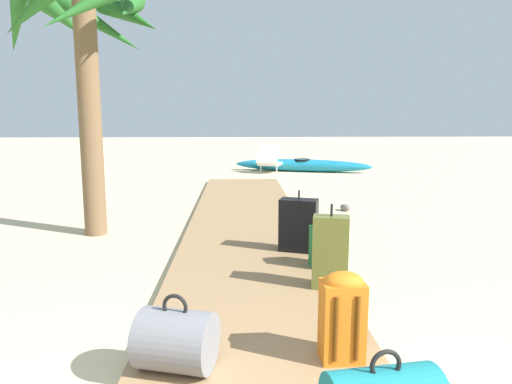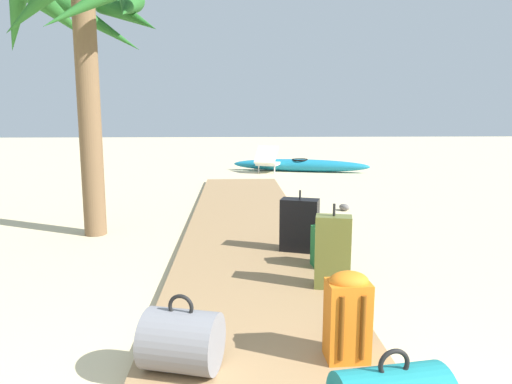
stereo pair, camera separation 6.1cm
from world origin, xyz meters
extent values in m
plane|color=beige|center=(0.00, 4.16, 0.00)|extent=(60.00, 60.00, 0.00)
cube|color=#9E7A51|center=(0.00, 5.20, 0.04)|extent=(1.69, 10.41, 0.08)
torus|color=black|center=(0.59, 1.29, 0.46)|extent=(0.17, 0.05, 0.16)
cube|color=#237538|center=(0.77, 3.80, 0.29)|extent=(0.29, 0.23, 0.43)
ellipsoid|color=#237538|center=(0.77, 3.80, 0.51)|extent=(0.27, 0.21, 0.13)
cylinder|color=#113A1C|center=(0.72, 3.70, 0.29)|extent=(0.04, 0.04, 0.34)
cylinder|color=#113A1C|center=(0.85, 3.72, 0.29)|extent=(0.04, 0.04, 0.34)
cube|color=black|center=(0.58, 4.36, 0.39)|extent=(0.48, 0.35, 0.62)
cylinder|color=black|center=(0.58, 4.36, 0.75)|extent=(0.02, 0.02, 0.11)
cylinder|color=slate|center=(-0.51, 1.92, 0.27)|extent=(0.54, 0.49, 0.38)
torus|color=black|center=(-0.51, 1.92, 0.49)|extent=(0.16, 0.07, 0.16)
cube|color=orange|center=(0.54, 1.99, 0.34)|extent=(0.28, 0.21, 0.53)
ellipsoid|color=orange|center=(0.54, 1.99, 0.61)|extent=(0.27, 0.20, 0.14)
cylinder|color=#70380C|center=(0.48, 1.89, 0.34)|extent=(0.04, 0.04, 0.42)
cylinder|color=#70380C|center=(0.61, 1.90, 0.34)|extent=(0.04, 0.04, 0.42)
cube|color=olive|center=(0.72, 3.22, 0.42)|extent=(0.36, 0.25, 0.68)
cylinder|color=black|center=(0.72, 3.22, 0.81)|extent=(0.02, 0.02, 0.11)
cylinder|color=brown|center=(-2.13, 5.56, 1.59)|extent=(0.30, 0.37, 3.19)
cone|color=#236023|center=(-1.56, 5.61, 3.07)|extent=(0.47, 1.22, 0.76)
cone|color=#236023|center=(-1.65, 6.05, 3.06)|extent=(1.26, 1.24, 0.88)
cone|color=#236023|center=(-2.21, 6.30, 3.02)|extent=(1.50, 0.52, 1.10)
cone|color=#236023|center=(-2.57, 5.85, 3.03)|extent=(0.91, 1.10, 0.84)
cone|color=#236023|center=(-2.76, 5.12, 2.98)|extent=(1.10, 1.37, 1.25)
cube|color=white|center=(0.97, 12.66, 0.26)|extent=(1.06, 1.52, 0.08)
cube|color=white|center=(0.76, 12.11, 0.54)|extent=(0.74, 0.68, 0.49)
cylinder|color=silver|center=(0.95, 13.27, 0.11)|extent=(0.04, 0.04, 0.22)
cylinder|color=silver|center=(1.39, 13.10, 0.11)|extent=(0.04, 0.04, 0.22)
cylinder|color=silver|center=(0.55, 12.22, 0.11)|extent=(0.04, 0.04, 0.22)
cylinder|color=silver|center=(0.99, 12.05, 0.11)|extent=(0.04, 0.04, 0.22)
ellipsoid|color=teal|center=(1.80, 12.48, 0.18)|extent=(4.08, 1.61, 0.37)
torus|color=black|center=(1.80, 12.48, 0.35)|extent=(0.60, 0.60, 0.05)
ellipsoid|color=slate|center=(1.76, 6.92, 0.06)|extent=(0.23, 0.26, 0.12)
camera|label=1|loc=(-0.12, -0.66, 1.65)|focal=31.21mm
camera|label=2|loc=(-0.18, -0.66, 1.65)|focal=31.21mm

